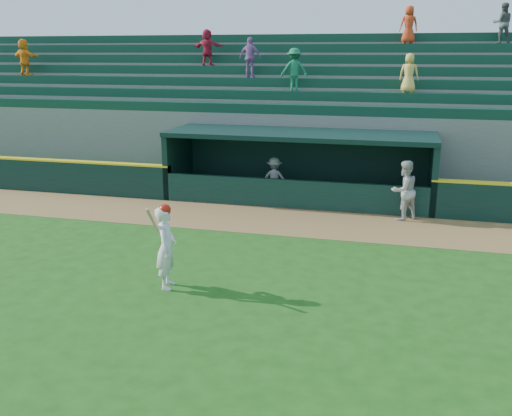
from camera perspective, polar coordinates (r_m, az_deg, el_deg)
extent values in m
plane|color=#1A4B12|center=(13.58, -1.71, -7.03)|extent=(120.00, 120.00, 0.00)
cube|color=olive|center=(18.07, 2.64, -1.30)|extent=(40.00, 3.00, 0.01)
imported|color=#AAAAA5|center=(18.58, 14.58, 1.71)|extent=(1.18, 1.15, 1.91)
imported|color=#9F9E99|center=(20.70, 1.85, 2.99)|extent=(1.04, 0.67, 1.52)
cube|color=slate|center=(20.72, 4.25, 0.88)|extent=(9.00, 2.60, 0.04)
cube|color=black|center=(21.74, -7.73, 4.51)|extent=(0.20, 2.60, 2.30)
cube|color=black|center=(20.18, 17.28, 3.13)|extent=(0.20, 2.60, 2.30)
cube|color=black|center=(21.73, 4.94, 4.59)|extent=(9.40, 0.20, 2.30)
cube|color=black|center=(20.26, 4.38, 7.35)|extent=(9.40, 2.80, 0.16)
cube|color=black|center=(19.44, 3.63, 1.38)|extent=(9.00, 0.16, 1.00)
cube|color=brown|center=(21.43, 4.65, 1.98)|extent=(8.40, 0.45, 0.10)
cube|color=slate|center=(22.18, 5.19, 5.60)|extent=(34.00, 0.85, 2.91)
cube|color=#0F3828|center=(21.85, 5.24, 9.78)|extent=(34.00, 0.60, 0.36)
cube|color=slate|center=(22.97, 5.56, 6.50)|extent=(34.00, 0.85, 3.36)
cube|color=#0F3828|center=(22.65, 5.63, 11.11)|extent=(34.00, 0.60, 0.36)
cube|color=slate|center=(23.77, 5.90, 7.33)|extent=(34.00, 0.85, 3.81)
cube|color=#0F3828|center=(23.46, 6.00, 12.34)|extent=(34.00, 0.60, 0.36)
cube|color=slate|center=(24.58, 6.22, 8.11)|extent=(34.00, 0.85, 4.26)
cube|color=#0F3828|center=(24.28, 6.34, 13.49)|extent=(34.00, 0.60, 0.36)
cube|color=slate|center=(25.39, 6.53, 8.83)|extent=(34.00, 0.85, 4.71)
cube|color=#0F3828|center=(25.12, 6.67, 14.56)|extent=(34.00, 0.60, 0.36)
cube|color=slate|center=(26.20, 6.81, 9.52)|extent=(34.00, 0.85, 5.16)
cube|color=#0F3828|center=(25.96, 6.97, 15.56)|extent=(34.00, 0.60, 0.36)
cube|color=slate|center=(27.02, 7.09, 10.16)|extent=(34.00, 0.85, 5.61)
cube|color=#0F3828|center=(26.81, 7.26, 16.50)|extent=(34.00, 0.60, 0.36)
cube|color=slate|center=(27.59, 7.25, 10.26)|extent=(34.50, 0.30, 5.61)
imported|color=red|center=(25.76, 15.04, 17.28)|extent=(0.83, 0.62, 1.53)
imported|color=#B61C38|center=(25.46, -4.88, 15.71)|extent=(1.45, 0.64, 1.51)
imported|color=#535353|center=(26.00, 23.43, 16.60)|extent=(0.78, 0.62, 1.56)
imported|color=#176A45|center=(22.75, 3.85, 13.65)|extent=(1.14, 0.80, 1.61)
imported|color=#E7B851|center=(22.34, 15.06, 12.91)|extent=(0.75, 0.54, 1.43)
imported|color=#A262A9|center=(24.02, -0.58, 14.83)|extent=(0.99, 0.53, 1.61)
imported|color=orange|center=(28.68, -22.15, 13.81)|extent=(1.55, 0.83, 1.59)
imported|color=silver|center=(12.92, -8.95, -3.93)|extent=(0.59, 0.77, 1.89)
sphere|color=#AB1909|center=(12.66, -9.11, -0.20)|extent=(0.27, 0.27, 0.27)
cylinder|color=tan|center=(12.61, -10.22, -1.41)|extent=(0.15, 0.53, 0.76)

